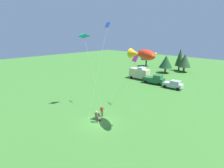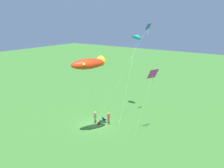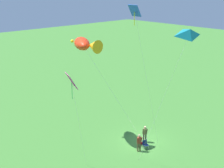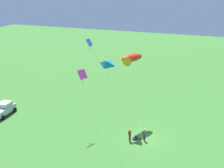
{
  "view_description": "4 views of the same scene",
  "coord_description": "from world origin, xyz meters",
  "px_view_note": "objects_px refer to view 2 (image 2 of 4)",
  "views": [
    {
      "loc": [
        16.81,
        -14.43,
        12.06
      ],
      "look_at": [
        0.84,
        1.82,
        5.44
      ],
      "focal_mm": 28.0,
      "sensor_mm": 36.0,
      "label": 1
    },
    {
      "loc": [
        26.25,
        21.68,
        14.69
      ],
      "look_at": [
        1.21,
        3.78,
        6.63
      ],
      "focal_mm": 42.0,
      "sensor_mm": 36.0,
      "label": 2
    },
    {
      "loc": [
        -18.41,
        21.12,
        15.03
      ],
      "look_at": [
        0.37,
        3.73,
        6.79
      ],
      "focal_mm": 50.0,
      "sensor_mm": 36.0,
      "label": 3
    },
    {
      "loc": [
        -35.75,
        -8.47,
        20.51
      ],
      "look_at": [
        -0.51,
        4.25,
        7.43
      ],
      "focal_mm": 50.0,
      "sensor_mm": 36.0,
      "label": 4
    }
  ],
  "objects_px": {
    "kite_diamond_rainbow": "(153,75)",
    "kite_diamond_blue": "(146,31)",
    "person_spectator": "(109,117)",
    "backpack_on_grass": "(99,124)",
    "folding_chair": "(104,120)",
    "kite_large_fish": "(90,63)",
    "person_kite_flyer": "(95,116)",
    "kite_delta_teal": "(138,36)"
  },
  "relations": [
    {
      "from": "kite_large_fish",
      "to": "kite_diamond_blue",
      "type": "height_order",
      "value": "kite_diamond_blue"
    },
    {
      "from": "folding_chair",
      "to": "person_kite_flyer",
      "type": "bearing_deg",
      "value": 155.73
    },
    {
      "from": "person_spectator",
      "to": "backpack_on_grass",
      "type": "height_order",
      "value": "person_spectator"
    },
    {
      "from": "person_spectator",
      "to": "kite_diamond_rainbow",
      "type": "bearing_deg",
      "value": -68.28
    },
    {
      "from": "folding_chair",
      "to": "person_spectator",
      "type": "relative_size",
      "value": 0.47
    },
    {
      "from": "person_kite_flyer",
      "to": "kite_diamond_blue",
      "type": "relative_size",
      "value": 0.13
    },
    {
      "from": "backpack_on_grass",
      "to": "kite_delta_teal",
      "type": "xyz_separation_m",
      "value": [
        -6.21,
        2.36,
        11.71
      ]
    },
    {
      "from": "person_spectator",
      "to": "backpack_on_grass",
      "type": "xyz_separation_m",
      "value": [
        0.82,
        -1.14,
        -0.91
      ]
    },
    {
      "from": "kite_large_fish",
      "to": "kite_diamond_rainbow",
      "type": "bearing_deg",
      "value": 134.1
    },
    {
      "from": "folding_chair",
      "to": "kite_delta_teal",
      "type": "distance_m",
      "value": 12.7
    },
    {
      "from": "backpack_on_grass",
      "to": "kite_diamond_blue",
      "type": "xyz_separation_m",
      "value": [
        -3.64,
        5.01,
        12.67
      ]
    },
    {
      "from": "backpack_on_grass",
      "to": "kite_diamond_rainbow",
      "type": "height_order",
      "value": "kite_diamond_rainbow"
    },
    {
      "from": "kite_diamond_blue",
      "to": "person_kite_flyer",
      "type": "bearing_deg",
      "value": -56.93
    },
    {
      "from": "backpack_on_grass",
      "to": "kite_large_fish",
      "type": "bearing_deg",
      "value": 30.27
    },
    {
      "from": "kite_large_fish",
      "to": "kite_diamond_blue",
      "type": "distance_m",
      "value": 9.34
    },
    {
      "from": "folding_chair",
      "to": "kite_large_fish",
      "type": "relative_size",
      "value": 0.08
    },
    {
      "from": "person_kite_flyer",
      "to": "kite_diamond_blue",
      "type": "height_order",
      "value": "kite_diamond_blue"
    },
    {
      "from": "kite_delta_teal",
      "to": "kite_diamond_blue",
      "type": "bearing_deg",
      "value": 45.89
    },
    {
      "from": "kite_diamond_rainbow",
      "to": "backpack_on_grass",
      "type": "bearing_deg",
      "value": -89.31
    },
    {
      "from": "kite_diamond_rainbow",
      "to": "kite_delta_teal",
      "type": "xyz_separation_m",
      "value": [
        -6.11,
        -5.61,
        3.72
      ]
    },
    {
      "from": "person_kite_flyer",
      "to": "kite_diamond_rainbow",
      "type": "relative_size",
      "value": 0.2
    },
    {
      "from": "folding_chair",
      "to": "kite_large_fish",
      "type": "bearing_deg",
      "value": -134.07
    },
    {
      "from": "kite_diamond_blue",
      "to": "folding_chair",
      "type": "bearing_deg",
      "value": -59.35
    },
    {
      "from": "kite_diamond_rainbow",
      "to": "kite_delta_teal",
      "type": "distance_m",
      "value": 9.1
    },
    {
      "from": "person_spectator",
      "to": "backpack_on_grass",
      "type": "distance_m",
      "value": 1.67
    },
    {
      "from": "person_spectator",
      "to": "kite_large_fish",
      "type": "distance_m",
      "value": 10.46
    },
    {
      "from": "backpack_on_grass",
      "to": "kite_diamond_blue",
      "type": "bearing_deg",
      "value": 126.0
    },
    {
      "from": "backpack_on_grass",
      "to": "kite_large_fish",
      "type": "xyz_separation_m",
      "value": [
        4.88,
        2.85,
        9.52
      ]
    },
    {
      "from": "person_spectator",
      "to": "kite_large_fish",
      "type": "height_order",
      "value": "kite_large_fish"
    },
    {
      "from": "kite_large_fish",
      "to": "kite_diamond_blue",
      "type": "bearing_deg",
      "value": 165.72
    },
    {
      "from": "backpack_on_grass",
      "to": "kite_diamond_blue",
      "type": "height_order",
      "value": "kite_diamond_blue"
    },
    {
      "from": "person_spectator",
      "to": "kite_delta_teal",
      "type": "distance_m",
      "value": 12.13
    },
    {
      "from": "kite_large_fish",
      "to": "kite_diamond_rainbow",
      "type": "distance_m",
      "value": 7.31
    },
    {
      "from": "folding_chair",
      "to": "kite_delta_teal",
      "type": "xyz_separation_m",
      "value": [
        -5.35,
        2.05,
        11.33
      ]
    },
    {
      "from": "kite_diamond_rainbow",
      "to": "kite_diamond_blue",
      "type": "distance_m",
      "value": 6.58
    },
    {
      "from": "person_spectator",
      "to": "kite_delta_teal",
      "type": "bearing_deg",
      "value": 14.97
    },
    {
      "from": "person_spectator",
      "to": "person_kite_flyer",
      "type": "bearing_deg",
      "value": 143.19
    },
    {
      "from": "person_kite_flyer",
      "to": "backpack_on_grass",
      "type": "distance_m",
      "value": 1.09
    },
    {
      "from": "folding_chair",
      "to": "kite_diamond_blue",
      "type": "height_order",
      "value": "kite_diamond_blue"
    },
    {
      "from": "backpack_on_grass",
      "to": "kite_delta_teal",
      "type": "distance_m",
      "value": 13.46
    },
    {
      "from": "person_kite_flyer",
      "to": "kite_large_fish",
      "type": "height_order",
      "value": "kite_large_fish"
    },
    {
      "from": "person_kite_flyer",
      "to": "folding_chair",
      "type": "relative_size",
      "value": 2.12
    }
  ]
}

